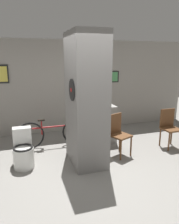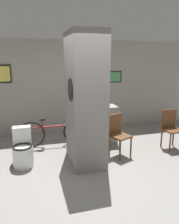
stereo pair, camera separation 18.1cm
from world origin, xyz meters
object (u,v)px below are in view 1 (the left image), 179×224
object	(u,v)px
chair_near_pillar	(118,133)
bottle_tall	(100,103)
bicycle	(54,133)
toilet	(23,151)
chair_by_doorway	(169,126)

from	to	relation	value
chair_near_pillar	bottle_tall	size ratio (longest dim) A/B	3.60
bicycle	bottle_tall	distance (m)	1.35
chair_near_pillar	bicycle	distance (m)	1.59
chair_near_pillar	bottle_tall	distance (m)	0.94
chair_near_pillar	bicycle	world-z (taller)	chair_near_pillar
toilet	bicycle	size ratio (longest dim) A/B	0.43
chair_by_doorway	toilet	bearing A→B (deg)	178.61
chair_near_pillar	bicycle	bearing A→B (deg)	122.36
toilet	bicycle	bearing A→B (deg)	48.76
chair_near_pillar	bottle_tall	bearing A→B (deg)	78.12
chair_near_pillar	bottle_tall	xyz separation A→B (m)	(-0.14, 0.77, 0.52)
chair_near_pillar	chair_by_doorway	size ratio (longest dim) A/B	1.00
toilet	chair_by_doorway	distance (m)	3.39
chair_near_pillar	bicycle	size ratio (longest dim) A/B	0.53
toilet	chair_near_pillar	world-z (taller)	chair_near_pillar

